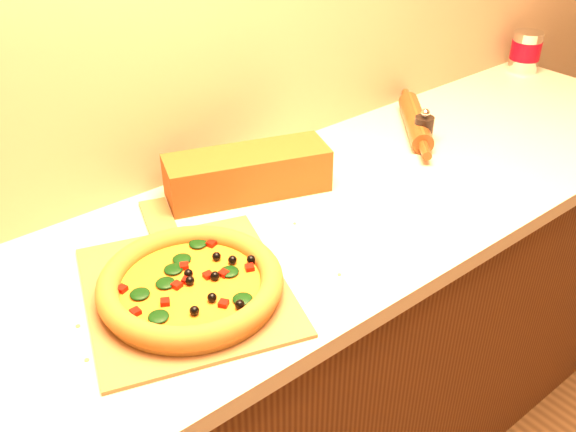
# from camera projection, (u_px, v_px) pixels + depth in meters

# --- Properties ---
(cabinet) EXTENTS (2.80, 0.65, 0.86)m
(cabinet) POSITION_uv_depth(u_px,v_px,m) (264.00, 385.00, 1.65)
(cabinet) COLOR #46210F
(cabinet) RESTS_ON ground
(countertop) EXTENTS (2.84, 0.68, 0.04)m
(countertop) POSITION_uv_depth(u_px,v_px,m) (260.00, 243.00, 1.41)
(countertop) COLOR #C0B496
(countertop) RESTS_ON cabinet
(pizza_peel) EXTENTS (0.48, 0.60, 0.01)m
(pizza_peel) POSITION_uv_depth(u_px,v_px,m) (185.00, 285.00, 1.25)
(pizza_peel) COLOR brown
(pizza_peel) RESTS_ON countertop
(pizza) EXTENTS (0.35, 0.35, 0.05)m
(pizza) POSITION_uv_depth(u_px,v_px,m) (191.00, 284.00, 1.21)
(pizza) COLOR #B16F2C
(pizza) RESTS_ON pizza_peel
(bottle_cap) EXTENTS (0.03, 0.03, 0.01)m
(bottle_cap) POSITION_uv_depth(u_px,v_px,m) (211.00, 282.00, 1.26)
(bottle_cap) COLOR black
(bottle_cap) RESTS_ON countertop
(pepper_grinder) EXTENTS (0.05, 0.05, 0.10)m
(pepper_grinder) POSITION_uv_depth(u_px,v_px,m) (424.00, 129.00, 1.76)
(pepper_grinder) COLOR black
(pepper_grinder) RESTS_ON countertop
(rolling_pin) EXTENTS (0.30, 0.35, 0.06)m
(rolling_pin) POSITION_uv_depth(u_px,v_px,m) (415.00, 121.00, 1.83)
(rolling_pin) COLOR #5F2810
(rolling_pin) RESTS_ON countertop
(coffee_canister) EXTENTS (0.10, 0.10, 0.14)m
(coffee_canister) POSITION_uv_depth(u_px,v_px,m) (526.00, 51.00, 2.22)
(coffee_canister) COLOR silver
(coffee_canister) RESTS_ON countertop
(bread_bag) EXTENTS (0.41, 0.25, 0.11)m
(bread_bag) POSITION_uv_depth(u_px,v_px,m) (248.00, 173.00, 1.53)
(bread_bag) COLOR #653213
(bread_bag) RESTS_ON countertop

